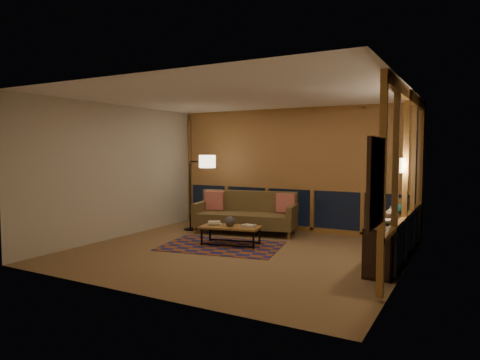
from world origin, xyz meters
The scene contains 21 objects.
floor centered at (0.00, 0.00, 0.00)m, with size 5.50×5.00×0.01m, color #A4814E.
ceiling centered at (0.00, 0.00, 2.70)m, with size 5.50×5.00×0.01m, color white.
walls centered at (0.00, 0.00, 1.35)m, with size 5.51×5.01×2.70m.
window_wall_back centered at (0.00, 2.43, 1.35)m, with size 5.30×0.16×2.60m, color #A06E29, non-canonical shape.
window_wall_right centered at (2.68, 0.60, 1.35)m, with size 0.16×3.70×2.60m, color #A06E29, non-canonical shape.
wall_art centered at (2.71, -1.85, 1.45)m, with size 0.06×0.74×0.94m, color #E54D25, non-canonical shape.
wall_sconce centered at (2.62, 0.45, 1.55)m, with size 0.12×0.18×0.22m, color beige, non-canonical shape.
sofa centered at (-0.67, 1.59, 0.44)m, with size 2.14×0.86×0.87m, color brown, non-canonical shape.
pillow_left centered at (-1.47, 1.62, 0.65)m, with size 0.42×0.14×0.42m, color red, non-canonical shape.
pillow_right centered at (0.11, 1.96, 0.64)m, with size 0.40×0.13×0.40m, color red, non-canonical shape.
area_rug centered at (-0.46, 0.27, 0.01)m, with size 2.15×1.43×0.01m, color brown.
coffee_table centered at (-0.35, 0.42, 0.18)m, with size 1.09×0.50×0.36m, color #A06E29, non-canonical shape.
book_stack_a centered at (-0.69, 0.39, 0.40)m, with size 0.25×0.20×0.07m, color beige, non-canonical shape.
book_stack_b centered at (-0.01, 0.51, 0.39)m, with size 0.24×0.19×0.05m, color beige, non-canonical shape.
ceramic_pot centered at (-0.36, 0.41, 0.46)m, with size 0.19×0.19×0.19m, color black.
floor_lamp centered at (-1.95, 1.36, 0.84)m, with size 0.56×0.37×1.68m, color black, non-canonical shape.
bookshelf centered at (2.49, 0.89, 0.36)m, with size 0.40×2.84×0.71m, color black, non-canonical shape.
basket centered at (2.47, 1.76, 0.80)m, with size 0.25×0.25×0.19m, color tan.
teal_bowl centered at (2.49, 1.20, 0.79)m, with size 0.16×0.16×0.16m, color #1F787A.
vase centered at (2.49, 0.51, 0.81)m, with size 0.20×0.20×0.20m, color tan.
shelf_book_stack centered at (2.49, -0.03, 0.74)m, with size 0.16×0.22×0.06m, color beige, non-canonical shape.
Camera 1 is at (3.62, -6.41, 1.78)m, focal length 32.00 mm.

